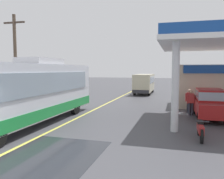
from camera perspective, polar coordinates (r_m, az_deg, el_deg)
ground at (r=26.62m, az=2.66°, el=-1.58°), size 120.00×120.00×0.00m
lane_divider_stripe at (r=21.81m, az=-0.28°, el=-3.00°), size 0.16×50.00×0.01m
wet_puddle_patch at (r=8.07m, az=-18.13°, el=-17.24°), size 3.40×5.64×0.01m
coach_bus_main at (r=13.37m, az=-19.49°, el=-0.91°), size 2.60×11.04×3.69m
car_at_pump at (r=15.42m, az=23.17°, el=-2.92°), size 1.70×4.20×1.82m
minibus_opposing_lane at (r=29.08m, az=8.00°, el=1.84°), size 2.04×6.13×2.44m
motorcycle_parked_forecourt at (r=10.80m, az=21.10°, el=-9.16°), size 0.55×1.80×0.92m
pedestrian_near_pump at (r=16.07m, az=19.09°, el=-2.78°), size 0.55×0.22×1.66m
pedestrian_by_shop at (r=17.00m, az=18.67°, el=-2.36°), size 0.55×0.22×1.66m
utility_pole_roadside at (r=19.08m, az=-22.89°, el=6.77°), size 1.80×0.24×7.16m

